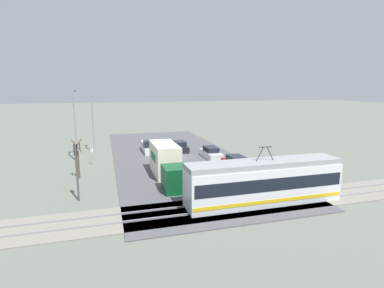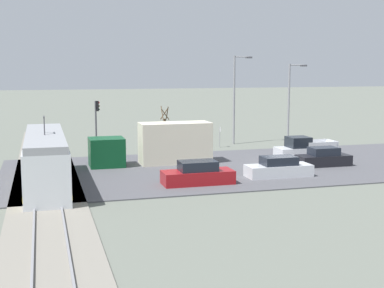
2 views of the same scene
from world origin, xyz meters
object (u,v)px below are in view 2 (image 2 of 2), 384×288
box_truck (159,145)px  pickup_truck (305,149)px  street_tree (165,129)px  traffic_light_pole (97,119)px  sedan_car_1 (324,158)px  street_lamp_near_crossing (236,94)px  sedan_car_2 (279,168)px  sedan_car_0 (198,174)px  light_rail_tram (46,161)px  no_parking_sign (220,135)px  street_lamp_mid_block (291,98)px

box_truck → pickup_truck: box_truck is taller
pickup_truck → street_tree: (8.86, 10.50, 1.11)m
traffic_light_pole → sedan_car_1: bearing=-127.7°
street_lamp_near_crossing → sedan_car_2: bearing=170.0°
sedan_car_0 → light_rail_tram: bearing=-102.2°
street_tree → no_parking_sign: (-1.16, -5.28, -0.62)m
sedan_car_1 → street_tree: 16.52m
light_rail_tram → street_lamp_near_crossing: street_lamp_near_crossing is taller
sedan_car_1 → street_lamp_near_crossing: bearing=9.3°
sedan_car_0 → sedan_car_1: bearing=108.0°
sedan_car_0 → traffic_light_pole: bearing=-163.2°
sedan_car_0 → street_lamp_mid_block: street_lamp_mid_block is taller
pickup_truck → street_tree: 13.78m
sedan_car_1 → street_lamp_near_crossing: street_lamp_near_crossing is taller
pickup_truck → sedan_car_0: pickup_truck is taller
street_tree → street_lamp_near_crossing: (0.70, -7.61, 3.28)m
street_tree → street_lamp_near_crossing: street_lamp_near_crossing is taller
sedan_car_1 → street_tree: size_ratio=1.03×
street_lamp_near_crossing → light_rail_tram: bearing=129.3°
traffic_light_pole → box_truck: bearing=-153.8°
light_rail_tram → box_truck: size_ratio=1.31×
no_parking_sign → sedan_car_1: bearing=-159.1°
pickup_truck → street_lamp_near_crossing: size_ratio=0.59×
box_truck → street_tree: size_ratio=2.38×
light_rail_tram → sedan_car_1: bearing=-85.6°
sedan_car_2 → street_lamp_mid_block: bearing=151.3°
street_lamp_near_crossing → pickup_truck: bearing=-163.2°
box_truck → street_tree: 9.13m
sedan_car_0 → traffic_light_pole: 17.37m
street_lamp_mid_block → sedan_car_2: bearing=151.3°
light_rail_tram → street_lamp_near_crossing: (15.53, -19.00, 3.38)m
light_rail_tram → no_parking_sign: size_ratio=6.34×
street_tree → sedan_car_1: bearing=-143.2°
traffic_light_pole → street_lamp_near_crossing: bearing=-85.3°
light_rail_tram → sedan_car_2: (-1.29, -16.03, -1.08)m
light_rail_tram → street_tree: bearing=-37.5°
street_tree → street_lamp_near_crossing: size_ratio=0.45×
light_rail_tram → street_lamp_near_crossing: size_ratio=1.42×
street_tree → street_lamp_near_crossing: bearing=-84.7°
sedan_car_0 → street_lamp_near_crossing: size_ratio=0.53×
box_truck → pickup_truck: bearing=-90.3°
box_truck → street_tree: bearing=-15.9°
box_truck → street_lamp_mid_block: bearing=-63.6°
light_rail_tram → sedan_car_2: light_rail_tram is taller
pickup_truck → no_parking_sign: 9.31m
light_rail_tram → no_parking_sign: bearing=-50.7°
box_truck → no_parking_sign: size_ratio=4.85×
traffic_light_pole → street_lamp_near_crossing: street_lamp_near_crossing is taller
light_rail_tram → street_lamp_mid_block: (13.64, -24.20, 2.96)m
sedan_car_2 → street_lamp_mid_block: street_lamp_mid_block is taller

